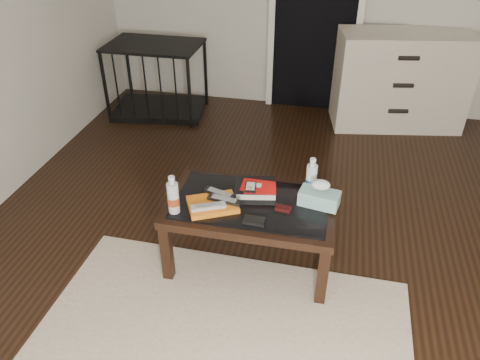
# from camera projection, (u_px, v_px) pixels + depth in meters

# --- Properties ---
(ground) EXTENTS (5.00, 5.00, 0.00)m
(ground) POSITION_uv_depth(u_px,v_px,m) (335.00, 272.00, 2.93)
(ground) COLOR black
(ground) RESTS_ON ground
(room_shell) EXTENTS (5.00, 5.00, 5.00)m
(room_shell) POSITION_uv_depth(u_px,v_px,m) (376.00, 2.00, 2.04)
(room_shell) COLOR beige
(room_shell) RESTS_ON ground
(doorway) EXTENTS (0.90, 0.08, 2.07)m
(doorway) POSITION_uv_depth(u_px,v_px,m) (316.00, 7.00, 4.45)
(doorway) COLOR black
(doorway) RESTS_ON ground
(coffee_table) EXTENTS (1.00, 0.60, 0.46)m
(coffee_table) POSITION_uv_depth(u_px,v_px,m) (251.00, 210.00, 2.81)
(coffee_table) COLOR black
(coffee_table) RESTS_ON ground
(rug) EXTENTS (2.02, 1.53, 0.01)m
(rug) POSITION_uv_depth(u_px,v_px,m) (215.00, 357.00, 2.41)
(rug) COLOR beige
(rug) RESTS_ON ground
(dresser) EXTENTS (1.27, 0.70, 0.90)m
(dresser) POSITION_uv_depth(u_px,v_px,m) (400.00, 80.00, 4.42)
(dresser) COLOR beige
(dresser) RESTS_ON ground
(pet_crate) EXTENTS (0.98, 0.72, 0.71)m
(pet_crate) POSITION_uv_depth(u_px,v_px,m) (158.00, 91.00, 4.77)
(pet_crate) COLOR black
(pet_crate) RESTS_ON ground
(magazines) EXTENTS (0.34, 0.31, 0.03)m
(magazines) POSITION_uv_depth(u_px,v_px,m) (213.00, 205.00, 2.72)
(magazines) COLOR orange
(magazines) RESTS_ON coffee_table
(remote_silver) EXTENTS (0.20, 0.13, 0.02)m
(remote_silver) POSITION_uv_depth(u_px,v_px,m) (208.00, 206.00, 2.66)
(remote_silver) COLOR #ABABB0
(remote_silver) RESTS_ON magazines
(remote_black_front) EXTENTS (0.21, 0.08, 0.02)m
(remote_black_front) POSITION_uv_depth(u_px,v_px,m) (224.00, 200.00, 2.72)
(remote_black_front) COLOR black
(remote_black_front) RESTS_ON magazines
(remote_black_back) EXTENTS (0.21, 0.11, 0.02)m
(remote_black_back) POSITION_uv_depth(u_px,v_px,m) (220.00, 193.00, 2.77)
(remote_black_back) COLOR black
(remote_black_back) RESTS_ON magazines
(textbook) EXTENTS (0.28, 0.24, 0.05)m
(textbook) POSITION_uv_depth(u_px,v_px,m) (255.00, 188.00, 2.85)
(textbook) COLOR black
(textbook) RESTS_ON coffee_table
(dvd_mailers) EXTENTS (0.19, 0.14, 0.01)m
(dvd_mailers) POSITION_uv_depth(u_px,v_px,m) (257.00, 186.00, 2.83)
(dvd_mailers) COLOR red
(dvd_mailers) RESTS_ON textbook
(ipod) EXTENTS (0.08, 0.11, 0.02)m
(ipod) POSITION_uv_depth(u_px,v_px,m) (251.00, 187.00, 2.79)
(ipod) COLOR black
(ipod) RESTS_ON dvd_mailers
(flip_phone) EXTENTS (0.09, 0.05, 0.02)m
(flip_phone) POSITION_uv_depth(u_px,v_px,m) (283.00, 209.00, 2.70)
(flip_phone) COLOR black
(flip_phone) RESTS_ON coffee_table
(wallet) EXTENTS (0.12, 0.07, 0.02)m
(wallet) POSITION_uv_depth(u_px,v_px,m) (254.00, 221.00, 2.60)
(wallet) COLOR black
(wallet) RESTS_ON coffee_table
(water_bottle_left) EXTENTS (0.08, 0.08, 0.24)m
(water_bottle_left) POSITION_uv_depth(u_px,v_px,m) (173.00, 194.00, 2.63)
(water_bottle_left) COLOR silver
(water_bottle_left) RESTS_ON coffee_table
(water_bottle_right) EXTENTS (0.07, 0.07, 0.24)m
(water_bottle_right) POSITION_uv_depth(u_px,v_px,m) (312.00, 176.00, 2.79)
(water_bottle_right) COLOR white
(water_bottle_right) RESTS_ON coffee_table
(tissue_box) EXTENTS (0.25, 0.16, 0.09)m
(tissue_box) POSITION_uv_depth(u_px,v_px,m) (319.00, 198.00, 2.72)
(tissue_box) COLOR teal
(tissue_box) RESTS_ON coffee_table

